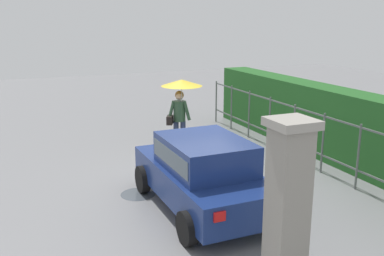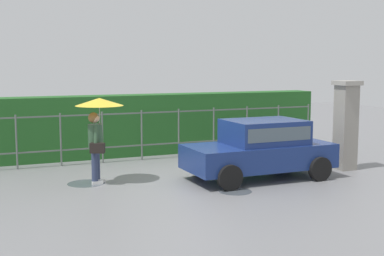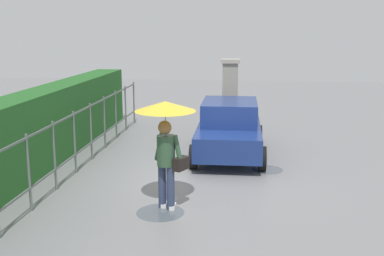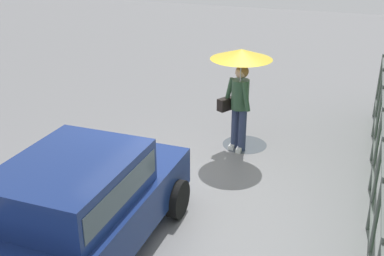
# 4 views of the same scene
# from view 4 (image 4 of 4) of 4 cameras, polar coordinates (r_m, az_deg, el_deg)

# --- Properties ---
(ground_plane) EXTENTS (40.00, 40.00, 0.00)m
(ground_plane) POSITION_cam_4_polar(r_m,az_deg,el_deg) (7.75, -1.50, -8.40)
(ground_plane) COLOR slate
(car) EXTENTS (3.75, 1.89, 1.48)m
(car) POSITION_cam_4_polar(r_m,az_deg,el_deg) (6.22, -13.75, -9.13)
(car) COLOR navy
(car) RESTS_ON ground
(pedestrian) EXTENTS (1.15, 1.15, 2.06)m
(pedestrian) POSITION_cam_4_polar(r_m,az_deg,el_deg) (8.75, 5.96, 6.70)
(pedestrian) COLOR #2D3856
(pedestrian) RESTS_ON ground
(fence_section) EXTENTS (10.74, 0.05, 1.50)m
(fence_section) POSITION_cam_4_polar(r_m,az_deg,el_deg) (6.52, 21.63, -8.39)
(fence_section) COLOR #59605B
(fence_section) RESTS_ON ground
(puddle_near) EXTENTS (0.76, 0.76, 0.00)m
(puddle_near) POSITION_cam_4_polar(r_m,az_deg,el_deg) (7.99, -14.25, -8.14)
(puddle_near) COLOR #4C545B
(puddle_near) RESTS_ON ground
(puddle_far) EXTENTS (0.90, 0.90, 0.00)m
(puddle_far) POSITION_cam_4_polar(r_m,az_deg,el_deg) (9.57, 6.49, -2.01)
(puddle_far) COLOR #4C545B
(puddle_far) RESTS_ON ground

